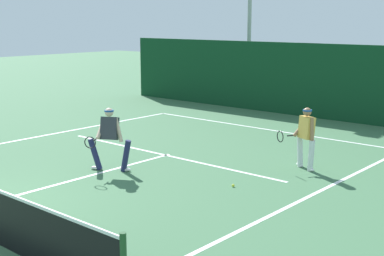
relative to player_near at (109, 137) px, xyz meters
The scene contains 8 objects.
court_line_baseline_far 6.99m from the player_near, 90.22° to the left, with size 9.61×0.10×0.01m, color white.
court_line_service 2.22m from the player_near, 90.75° to the left, with size 7.83×0.10×0.01m, color white.
court_line_centre 1.35m from the player_near, 91.48° to the right, with size 0.10×6.40×0.01m, color white.
player_near is the anchor object (origin of this frame).
player_far 4.91m from the player_near, 42.89° to the left, with size 1.00×0.82×1.58m.
tennis_ball 3.38m from the player_near, 16.46° to the left, with size 0.07×0.07×0.07m, color #D1E033.
back_fence_windscreen 10.10m from the player_near, 90.15° to the left, with size 18.58×0.12×2.84m, color #0E3A1F.
light_pole 13.21m from the player_near, 109.42° to the left, with size 0.55×0.44×7.16m.
Camera 1 is at (10.15, -4.35, 3.73)m, focal length 50.70 mm.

